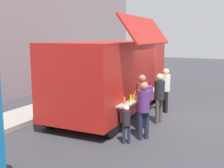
# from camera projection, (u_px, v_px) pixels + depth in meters

# --- Properties ---
(ground_plane) EXTENTS (60.00, 60.00, 0.00)m
(ground_plane) POSITION_uv_depth(u_px,v_px,m) (170.00, 117.00, 10.43)
(ground_plane) COLOR #38383D
(food_truck_main) EXTENTS (6.49, 3.34, 3.65)m
(food_truck_main) POSITION_uv_depth(u_px,v_px,m) (113.00, 74.00, 10.75)
(food_truck_main) COLOR red
(food_truck_main) RESTS_ON ground
(trash_bin) EXTENTS (0.60, 0.60, 0.92)m
(trash_bin) POSITION_uv_depth(u_px,v_px,m) (108.00, 82.00, 15.49)
(trash_bin) COLOR #2F5C37
(trash_bin) RESTS_ON ground
(customer_front_ordering) EXTENTS (0.36, 0.35, 1.73)m
(customer_front_ordering) POSITION_uv_depth(u_px,v_px,m) (159.00, 94.00, 9.52)
(customer_front_ordering) COLOR #4F4941
(customer_front_ordering) RESTS_ON ground
(customer_mid_with_backpack) EXTENTS (0.51, 0.58, 1.78)m
(customer_mid_with_backpack) POSITION_uv_depth(u_px,v_px,m) (143.00, 96.00, 8.85)
(customer_mid_with_backpack) COLOR #1C253A
(customer_mid_with_backpack) RESTS_ON ground
(customer_rear_waiting) EXTENTS (0.35, 0.35, 1.70)m
(customer_rear_waiting) POSITION_uv_depth(u_px,v_px,m) (144.00, 106.00, 7.97)
(customer_rear_waiting) COLOR #1F2339
(customer_rear_waiting) RESTS_ON ground
(customer_extra_browsing) EXTENTS (0.36, 0.36, 1.74)m
(customer_extra_browsing) POSITION_uv_depth(u_px,v_px,m) (166.00, 86.00, 10.92)
(customer_extra_browsing) COLOR black
(customer_extra_browsing) RESTS_ON ground
(child_near_queue) EXTENTS (0.22, 0.22, 1.10)m
(child_near_queue) POSITION_uv_depth(u_px,v_px,m) (126.00, 121.00, 7.69)
(child_near_queue) COLOR #1F243A
(child_near_queue) RESTS_ON ground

